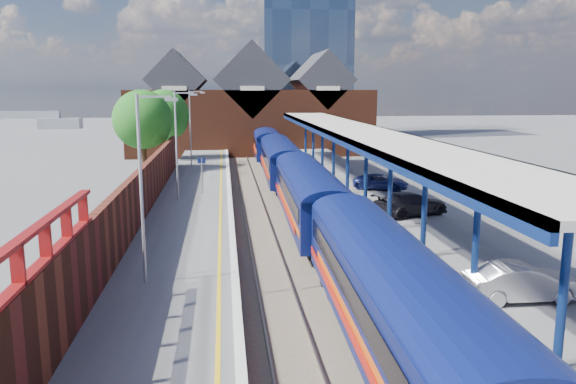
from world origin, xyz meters
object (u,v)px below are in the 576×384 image
Objects in this scene: lamp_post_b at (145,178)px; lamp_post_c at (178,139)px; train at (292,172)px; parked_car_dark at (411,204)px; platform_sign at (202,170)px; parked_car_silver at (522,282)px; parked_car_blue at (381,182)px; lamp_post_d at (192,124)px.

lamp_post_b is 1.00× the size of lamp_post_c.
parked_car_dark is at bearing -60.45° from train.
lamp_post_b reaches higher than train.
parked_car_silver is at bearing -61.40° from platform_sign.
parked_car_dark is (0.51, 13.21, 0.02)m from parked_car_silver.
lamp_post_b is 1.78× the size of parked_car_blue.
platform_sign is (-6.49, -1.84, 0.57)m from train.
lamp_post_b reaches higher than parked_car_dark.
lamp_post_d is (0.00, 16.00, 0.00)m from lamp_post_c.
lamp_post_c is 1.00× the size of lamp_post_d.
platform_sign is at bearing 115.96° from parked_car_blue.
parked_car_blue is (0.63, 8.40, -0.12)m from parked_car_dark.
parked_car_dark is (12.13, -8.10, -1.02)m from platform_sign.
train is at bearing 15.85° from platform_sign.
lamp_post_d reaches higher than platform_sign.
parked_car_silver is (12.98, -19.31, -3.35)m from lamp_post_c.
parked_car_dark is at bearing -159.67° from parked_car_blue.
lamp_post_c is (-7.86, -3.84, 2.87)m from train.
parked_car_blue is at bearing 52.35° from lamp_post_b.
parked_car_silver is (5.12, -23.15, -0.48)m from train.
train reaches higher than parked_car_blue.
parked_car_blue is (1.14, 21.61, -0.10)m from parked_car_silver.
platform_sign is at bearing 85.67° from lamp_post_b.
platform_sign is 0.54× the size of parked_car_dark.
parked_car_blue is (6.26, -1.54, -0.57)m from train.
parked_car_dark is (13.49, 9.90, -3.33)m from lamp_post_b.
train is 21.53m from lamp_post_b.
platform_sign reaches higher than parked_car_silver.
lamp_post_c reaches higher than platform_sign.
parked_car_silver is at bearing -158.42° from parked_car_blue.
lamp_post_c is 1.52× the size of parked_car_dark.
lamp_post_c is 23.51m from parked_car_silver.
parked_car_silver is 0.85× the size of parked_car_dark.
lamp_post_c is 14.71m from parked_car_blue.
platform_sign is 0.64× the size of parked_car_silver.
lamp_post_d is (-7.86, 12.16, 2.87)m from train.
lamp_post_c is 3.34m from platform_sign.
parked_car_dark is at bearing -1.66° from parked_car_silver.
parked_car_silver is at bearing 157.33° from parked_car_dark.
train is 6.77m from platform_sign.
train is 9.42× the size of lamp_post_b.
lamp_post_c is at bearing 45.23° from parked_car_dark.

